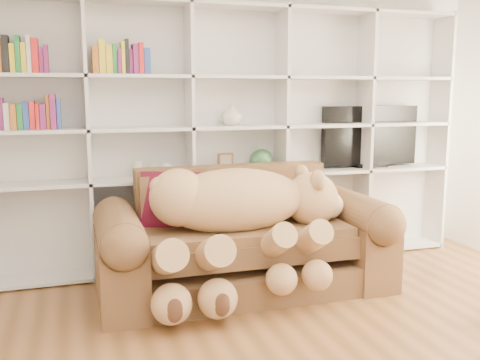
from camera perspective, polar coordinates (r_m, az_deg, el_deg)
name	(u,v)px	position (r m, az deg, el deg)	size (l,w,h in m)	color
wall_back	(231,120)	(5.12, -1.00, 6.38)	(5.00, 0.02, 2.70)	white
bookshelf	(210,126)	(4.92, -3.24, 5.73)	(4.43, 0.35, 2.40)	silver
sofa	(244,245)	(4.43, 0.38, -6.95)	(2.35, 1.01, 0.99)	brown
teddy_bear	(239,215)	(4.14, -0.10, -3.71)	(1.71, 0.95, 0.99)	tan
throw_pillow	(171,202)	(4.36, -7.36, -2.30)	(0.47, 0.15, 0.47)	maroon
tv	(370,137)	(5.57, 13.66, 4.48)	(1.04, 0.18, 0.61)	black
picture_frame	(225,163)	(4.93, -1.57, 1.81)	(0.15, 0.03, 0.19)	#54351D
green_vase	(262,161)	(5.04, 2.31, 2.06)	(0.22, 0.22, 0.22)	#305E34
figurine_tall	(137,170)	(4.78, -10.88, 1.06)	(0.07, 0.07, 0.15)	beige
figurine_short	(154,171)	(4.80, -9.13, 0.92)	(0.07, 0.07, 0.11)	beige
snow_globe	(167,170)	(4.82, -7.82, 1.11)	(0.12, 0.12, 0.12)	silver
shelf_vase	(232,114)	(4.91, -0.87, 7.01)	(0.19, 0.19, 0.20)	beige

